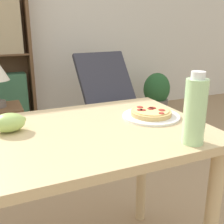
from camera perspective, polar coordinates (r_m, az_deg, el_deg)
The scene contains 8 objects.
wall_back at distance 3.66m, azimuth -19.88°, elevation 18.31°, with size 8.00×0.05×2.60m.
dining_table at distance 1.18m, azimuth -8.41°, elevation -9.72°, with size 1.15×0.70×0.78m.
pizza_on_plate at distance 1.31m, azimuth 7.94°, elevation -0.44°, with size 0.26×0.26×0.04m.
grape_bunch at distance 1.19m, azimuth -20.17°, elevation -2.02°, with size 0.13×0.10×0.08m.
drink_bottle at distance 1.02m, azimuth 16.51°, elevation 0.29°, with size 0.08×0.08×0.26m.
lounge_chair_far at distance 3.07m, azimuth 0.08°, elevation 0.42°, with size 0.66×0.80×0.88m.
side_table at distance 2.56m, azimuth -21.19°, elevation -4.83°, with size 0.34×0.34×0.54m.
potted_plant_floor at distance 3.86m, azimuth 9.03°, elevation 3.67°, with size 0.37×0.32×0.56m.
Camera 1 is at (-0.33, -1.02, 1.19)m, focal length 45.00 mm.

